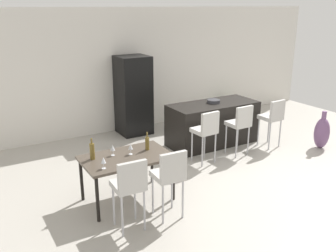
{
  "coord_description": "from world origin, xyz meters",
  "views": [
    {
      "loc": [
        -4.33,
        -5.11,
        2.95
      ],
      "look_at": [
        -1.09,
        0.42,
        0.85
      ],
      "focal_mm": 39.78,
      "sensor_mm": 36.0,
      "label": 1
    }
  ],
  "objects_px": {
    "dining_chair_near": "(130,184)",
    "wine_bottle_near": "(92,151)",
    "potted_plant": "(229,105)",
    "bar_chair_left": "(206,129)",
    "refrigerator": "(133,95)",
    "bar_chair_middle": "(240,122)",
    "fruit_bowl": "(214,101)",
    "bar_chair_right": "(273,116)",
    "floor_vase": "(322,133)",
    "wine_glass_middle": "(130,147)",
    "wine_glass_far": "(103,160)",
    "kitchen_island": "(213,124)",
    "wine_bottle_right": "(147,143)",
    "wine_glass_left": "(113,148)",
    "dining_table": "(127,161)",
    "dining_chair_far": "(170,174)"
  },
  "relations": [
    {
      "from": "dining_chair_near",
      "to": "wine_bottle_near",
      "type": "xyz_separation_m",
      "value": [
        -0.17,
        0.94,
        0.17
      ]
    },
    {
      "from": "wine_bottle_near",
      "to": "potted_plant",
      "type": "distance_m",
      "value": 5.6
    },
    {
      "from": "bar_chair_left",
      "to": "dining_chair_near",
      "type": "bearing_deg",
      "value": -148.87
    },
    {
      "from": "dining_chair_near",
      "to": "refrigerator",
      "type": "xyz_separation_m",
      "value": [
        1.8,
        3.68,
        0.22
      ]
    },
    {
      "from": "bar_chair_middle",
      "to": "fruit_bowl",
      "type": "distance_m",
      "value": 0.88
    },
    {
      "from": "bar_chair_right",
      "to": "floor_vase",
      "type": "distance_m",
      "value": 1.12
    },
    {
      "from": "wine_glass_middle",
      "to": "wine_glass_far",
      "type": "xyz_separation_m",
      "value": [
        -0.55,
        -0.29,
        0.0
      ]
    },
    {
      "from": "bar_chair_middle",
      "to": "bar_chair_right",
      "type": "xyz_separation_m",
      "value": [
        0.9,
        0.0,
        0.0
      ]
    },
    {
      "from": "kitchen_island",
      "to": "wine_glass_far",
      "type": "xyz_separation_m",
      "value": [
        -3.13,
        -1.6,
        0.4
      ]
    },
    {
      "from": "bar_chair_middle",
      "to": "wine_bottle_right",
      "type": "relative_size",
      "value": 3.58
    },
    {
      "from": "wine_bottle_near",
      "to": "bar_chair_left",
      "type": "bearing_deg",
      "value": 9.37
    },
    {
      "from": "bar_chair_left",
      "to": "wine_glass_middle",
      "type": "distance_m",
      "value": 1.89
    },
    {
      "from": "wine_glass_middle",
      "to": "wine_glass_left",
      "type": "bearing_deg",
      "value": 159.0
    },
    {
      "from": "wine_bottle_right",
      "to": "wine_glass_left",
      "type": "xyz_separation_m",
      "value": [
        -0.57,
        0.06,
        0.01
      ]
    },
    {
      "from": "fruit_bowl",
      "to": "bar_chair_right",
      "type": "bearing_deg",
      "value": -41.5
    },
    {
      "from": "wine_bottle_right",
      "to": "floor_vase",
      "type": "distance_m",
      "value": 4.15
    },
    {
      "from": "dining_chair_near",
      "to": "wine_glass_left",
      "type": "distance_m",
      "value": 0.95
    },
    {
      "from": "bar_chair_middle",
      "to": "wine_glass_left",
      "type": "xyz_separation_m",
      "value": [
        -2.9,
        -0.41,
        0.17
      ]
    },
    {
      "from": "dining_table",
      "to": "dining_chair_far",
      "type": "height_order",
      "value": "dining_chair_far"
    },
    {
      "from": "dining_chair_near",
      "to": "refrigerator",
      "type": "bearing_deg",
      "value": 63.97
    },
    {
      "from": "dining_chair_far",
      "to": "potted_plant",
      "type": "height_order",
      "value": "dining_chair_far"
    },
    {
      "from": "dining_table",
      "to": "dining_chair_near",
      "type": "distance_m",
      "value": 0.84
    },
    {
      "from": "bar_chair_right",
      "to": "dining_chair_near",
      "type": "bearing_deg",
      "value": -161.35
    },
    {
      "from": "bar_chair_right",
      "to": "wine_bottle_right",
      "type": "height_order",
      "value": "bar_chair_right"
    },
    {
      "from": "dining_chair_far",
      "to": "refrigerator",
      "type": "relative_size",
      "value": 0.57
    },
    {
      "from": "fruit_bowl",
      "to": "potted_plant",
      "type": "xyz_separation_m",
      "value": [
        1.68,
        1.5,
        -0.65
      ]
    },
    {
      "from": "wine_glass_middle",
      "to": "potted_plant",
      "type": "xyz_separation_m",
      "value": [
        4.28,
        2.84,
        -0.56
      ]
    },
    {
      "from": "dining_chair_far",
      "to": "floor_vase",
      "type": "distance_m",
      "value": 4.29
    },
    {
      "from": "wine_glass_middle",
      "to": "floor_vase",
      "type": "distance_m",
      "value": 4.46
    },
    {
      "from": "bar_chair_left",
      "to": "floor_vase",
      "type": "height_order",
      "value": "bar_chair_left"
    },
    {
      "from": "bar_chair_right",
      "to": "refrigerator",
      "type": "distance_m",
      "value": 3.19
    },
    {
      "from": "dining_chair_near",
      "to": "dining_chair_far",
      "type": "bearing_deg",
      "value": -0.0
    },
    {
      "from": "dining_chair_far",
      "to": "fruit_bowl",
      "type": "distance_m",
      "value": 3.24
    },
    {
      "from": "refrigerator",
      "to": "floor_vase",
      "type": "distance_m",
      "value": 4.26
    },
    {
      "from": "bar_chair_middle",
      "to": "dining_table",
      "type": "height_order",
      "value": "bar_chair_middle"
    },
    {
      "from": "dining_chair_near",
      "to": "potted_plant",
      "type": "relative_size",
      "value": 1.97
    },
    {
      "from": "wine_glass_far",
      "to": "refrigerator",
      "type": "xyz_separation_m",
      "value": [
        1.95,
        3.14,
        0.06
      ]
    },
    {
      "from": "dining_chair_near",
      "to": "dining_chair_far",
      "type": "distance_m",
      "value": 0.61
    },
    {
      "from": "bar_chair_right",
      "to": "potted_plant",
      "type": "height_order",
      "value": "bar_chair_right"
    },
    {
      "from": "kitchen_island",
      "to": "refrigerator",
      "type": "xyz_separation_m",
      "value": [
        -1.18,
        1.54,
        0.46
      ]
    },
    {
      "from": "refrigerator",
      "to": "floor_vase",
      "type": "relative_size",
      "value": 2.25
    },
    {
      "from": "wine_glass_left",
      "to": "fruit_bowl",
      "type": "height_order",
      "value": "fruit_bowl"
    },
    {
      "from": "refrigerator",
      "to": "fruit_bowl",
      "type": "distance_m",
      "value": 1.93
    },
    {
      "from": "kitchen_island",
      "to": "dining_chair_far",
      "type": "xyz_separation_m",
      "value": [
        -2.36,
        -2.14,
        0.24
      ]
    },
    {
      "from": "wine_glass_left",
      "to": "wine_glass_far",
      "type": "distance_m",
      "value": 0.49
    },
    {
      "from": "bar_chair_middle",
      "to": "refrigerator",
      "type": "distance_m",
      "value": 2.67
    },
    {
      "from": "wine_bottle_right",
      "to": "wine_glass_left",
      "type": "distance_m",
      "value": 0.57
    },
    {
      "from": "dining_chair_near",
      "to": "wine_glass_middle",
      "type": "relative_size",
      "value": 6.03
    },
    {
      "from": "bar_chair_right",
      "to": "wine_glass_left",
      "type": "relative_size",
      "value": 6.03
    },
    {
      "from": "bar_chair_left",
      "to": "wine_bottle_near",
      "type": "relative_size",
      "value": 3.18
    }
  ]
}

